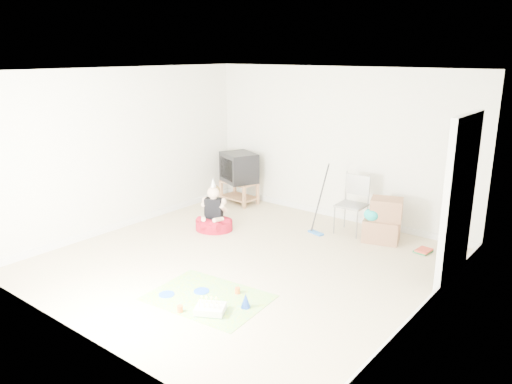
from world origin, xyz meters
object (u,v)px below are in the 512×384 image
Objects in this scene: folding_chair at (351,205)px; birthday_cake at (210,309)px; cardboard_boxes at (383,221)px; seated_woman at (214,219)px; tv_stand at (239,190)px; crt_tv at (239,167)px.

birthday_cake is at bearing -90.02° from folding_chair.
folding_chair reaches higher than cardboard_boxes.
seated_woman is at bearing -145.35° from folding_chair.
crt_tv is (-0.00, 0.00, 0.45)m from tv_stand.
tv_stand is at bearing 125.75° from birthday_cake.
seated_woman is (0.65, -1.41, -0.06)m from tv_stand.
seated_woman reaches higher than tv_stand.
tv_stand reaches higher than birthday_cake.
folding_chair is at bearing 177.73° from cardboard_boxes.
tv_stand is 3.04m from cardboard_boxes.
crt_tv is at bearing 176.52° from folding_chair.
folding_chair is at bearing 89.98° from birthday_cake.
seated_woman reaches higher than birthday_cake.
seated_woman is (0.65, -1.41, -0.51)m from crt_tv.
folding_chair is 3.31m from birthday_cake.
crt_tv is 0.67× the size of folding_chair.
tv_stand is at bearing 176.52° from folding_chair.
folding_chair is 1.09× the size of seated_woman.
cardboard_boxes is (0.56, -0.02, -0.14)m from folding_chair.
seated_woman is (-2.38, -1.24, -0.13)m from cardboard_boxes.
cardboard_boxes is at bearing 20.12° from crt_tv.
crt_tv is at bearing 114.69° from seated_woman.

